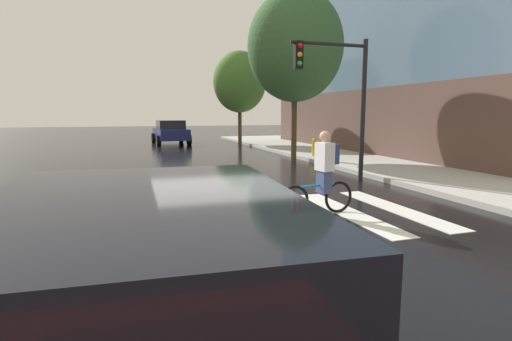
% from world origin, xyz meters
% --- Properties ---
extents(ground_plane, '(120.00, 120.00, 0.00)m').
position_xyz_m(ground_plane, '(0.00, 0.00, 0.00)').
color(ground_plane, black).
extents(crosswalk_stripes, '(8.64, 3.68, 0.01)m').
position_xyz_m(crosswalk_stripes, '(-0.29, 0.00, 0.01)').
color(crosswalk_stripes, silver).
rests_on(crosswalk_stripes, ground).
extents(manhole_cover, '(0.64, 0.64, 0.01)m').
position_xyz_m(manhole_cover, '(0.51, -2.67, 0.00)').
color(manhole_cover, '#473D1E').
rests_on(manhole_cover, ground).
extents(sedan_near, '(2.38, 4.70, 1.59)m').
position_xyz_m(sedan_near, '(-1.53, -4.63, 0.82)').
color(sedan_near, maroon).
rests_on(sedan_near, ground).
extents(sedan_mid, '(2.37, 4.72, 1.60)m').
position_xyz_m(sedan_mid, '(0.89, 19.87, 0.82)').
color(sedan_mid, navy).
rests_on(sedan_mid, ground).
extents(cyclist, '(1.70, 0.39, 1.69)m').
position_xyz_m(cyclist, '(2.01, -0.00, 0.84)').
color(cyclist, black).
rests_on(cyclist, ground).
extents(traffic_light_near, '(2.47, 0.28, 4.20)m').
position_xyz_m(traffic_light_near, '(4.29, 3.45, 2.86)').
color(traffic_light_near, black).
rests_on(traffic_light_near, ground).
extents(fire_hydrant, '(0.33, 0.22, 0.78)m').
position_xyz_m(fire_hydrant, '(6.22, 8.94, 0.53)').
color(fire_hydrant, gold).
rests_on(fire_hydrant, sidewalk).
extents(street_tree_near, '(4.00, 4.00, 7.11)m').
position_xyz_m(street_tree_near, '(5.07, 8.60, 4.80)').
color(street_tree_near, '#4C3823').
rests_on(street_tree_near, ground).
extents(street_tree_mid, '(3.35, 3.35, 5.95)m').
position_xyz_m(street_tree_mid, '(5.06, 17.36, 4.02)').
color(street_tree_mid, '#4C3823').
rests_on(street_tree_mid, ground).
extents(corner_building, '(14.47, 19.70, 13.13)m').
position_xyz_m(corner_building, '(16.31, 10.56, 6.51)').
color(corner_building, brown).
rests_on(corner_building, ground).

